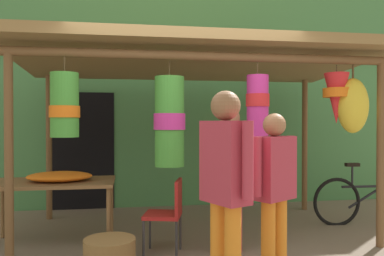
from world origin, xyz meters
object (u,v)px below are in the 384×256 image
Objects in this scene: flower_heap_on_table at (61,176)px; vendor_in_orange at (230,168)px; display_table at (52,187)px; folding_chair at (169,210)px; wicker_basket_by_table at (110,253)px; shopper_by_bananas at (225,180)px; parked_bicycle at (370,200)px; customer_foreground at (274,183)px.

vendor_in_orange is at bearing -18.26° from flower_heap_on_table.
folding_chair is at bearing -23.55° from display_table.
wicker_basket_by_table is at bearing -54.50° from flower_heap_on_table.
shopper_by_bananas is (1.56, -1.98, 0.20)m from flower_heap_on_table.
parked_bicycle is 2.87m from customer_foreground.
folding_chair is 0.51× the size of vendor_in_orange.
parked_bicycle reaches higher than display_table.
vendor_in_orange reaches higher than wicker_basket_by_table.
customer_foreground is 0.91× the size of shopper_by_bananas.
vendor_in_orange reaches higher than flower_heap_on_table.
vendor_in_orange is at bearing -158.45° from parked_bicycle.
display_table is 1.51m from folding_chair.
customer_foreground is at bearing -34.40° from display_table.
wicker_basket_by_table is at bearing 130.51° from shopper_by_bananas.
flower_heap_on_table is at bearing 144.82° from customer_foreground.
folding_chair is 1.59× the size of wicker_basket_by_table.
display_table is 2.63m from shopper_by_bananas.
display_table is 2.17m from vendor_in_orange.
display_table is 0.85× the size of shopper_by_bananas.
shopper_by_bananas reaches higher than customer_foreground.
flower_heap_on_table reaches higher than folding_chair.
customer_foreground reaches higher than display_table.
parked_bicycle is (3.04, 0.86, -0.16)m from folding_chair.
shopper_by_bananas is at bearing -50.21° from display_table.
wicker_basket_by_table is 0.34× the size of customer_foreground.
customer_foreground is at bearing 38.82° from shopper_by_bananas.
wicker_basket_by_table is at bearing 157.18° from customer_foreground.
customer_foreground reaches higher than folding_chair.
display_table is 1.91× the size of flower_heap_on_table.
parked_bicycle is at bearing 17.45° from wicker_basket_by_table.
folding_chair is at bearing 132.99° from customer_foreground.
shopper_by_bananas is at bearing -141.18° from customer_foreground.
shopper_by_bananas reaches higher than wicker_basket_by_table.
vendor_in_orange is at bearing -18.09° from display_table.
flower_heap_on_table is 4.34m from parked_bicycle.
flower_heap_on_table is 0.45× the size of shopper_by_bananas.
vendor_in_orange is (1.33, 0.23, 0.83)m from wicker_basket_by_table.
flower_heap_on_table is 2.53m from shopper_by_bananas.
parked_bicycle is 1.12× the size of customer_foreground.
folding_chair is 3.16m from parked_bicycle.
folding_chair is at bearing 173.90° from vendor_in_orange.
wicker_basket_by_table is (0.72, -0.90, -0.55)m from display_table.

